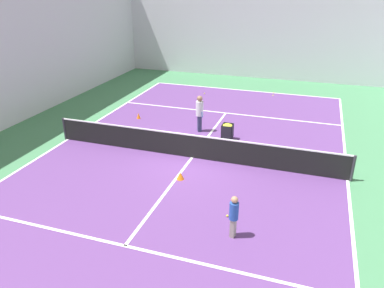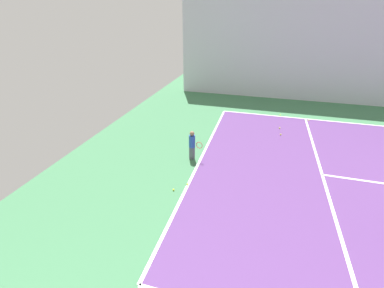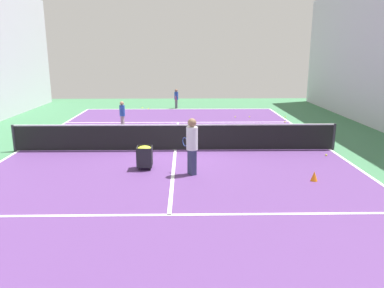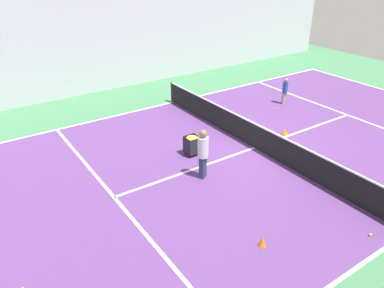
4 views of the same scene
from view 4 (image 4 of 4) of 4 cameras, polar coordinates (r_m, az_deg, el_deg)
ground_plane at (r=14.22m, az=9.47°, el=-0.59°), size 31.65×31.65×0.00m
court_playing_area at (r=14.22m, az=9.47°, el=-0.59°), size 11.59×20.56×0.00m
line_sideline_right at (r=18.43m, az=-2.89°, el=6.38°), size 0.10×20.56×0.00m
line_service_near at (r=18.31m, az=22.59°, el=4.11°), size 11.59×0.10×0.00m
line_service_far at (r=11.55m, az=-11.78°, el=-7.95°), size 11.59×0.10×0.00m
line_centre_service at (r=14.22m, az=9.47°, el=-0.57°), size 0.10×11.31×0.00m
hall_enclosure_right at (r=20.64m, az=-8.69°, el=18.36°), size 0.15×27.95×6.94m
tennis_net at (r=13.99m, az=9.62°, el=1.27°), size 11.89×0.10×0.99m
coach_at_net at (r=11.78m, az=1.69°, el=-1.04°), size 0.52×0.65×1.70m
child_midcourt at (r=18.53m, az=14.00°, el=8.10°), size 0.29×0.29×1.27m
ball_cart at (r=13.34m, az=0.00°, el=0.30°), size 0.47×0.48×0.73m
training_cone_0 at (r=15.43m, az=13.96°, el=1.84°), size 0.27×0.27×0.28m
training_cone_1 at (r=9.75m, az=10.67°, el=-14.40°), size 0.20×0.20×0.28m
tennis_ball_0 at (r=10.97m, az=25.55°, el=-12.37°), size 0.07×0.07×0.07m
tennis_ball_5 at (r=17.95m, az=12.73°, el=5.25°), size 0.07×0.07×0.07m
tennis_ball_6 at (r=23.54m, az=24.92°, el=8.63°), size 0.07×0.07×0.07m
tennis_ball_8 at (r=23.03m, az=25.30°, el=8.18°), size 0.07×0.07×0.07m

